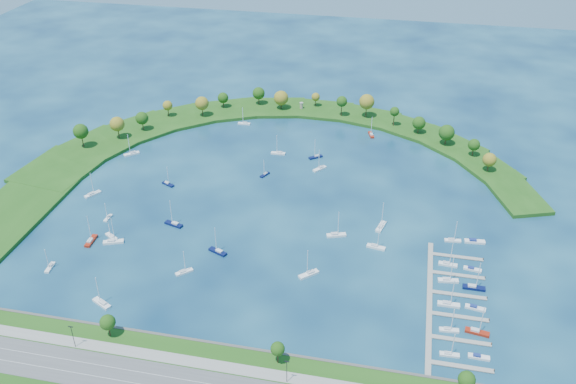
% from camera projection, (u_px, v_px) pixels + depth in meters
% --- Properties ---
extents(ground, '(700.00, 700.00, 0.00)m').
position_uv_depth(ground, '(276.00, 203.00, 314.55)').
color(ground, '#071F40').
rests_on(ground, ground).
extents(breakwater, '(286.74, 247.64, 2.00)m').
position_uv_depth(breakwater, '(219.00, 149.00, 362.90)').
color(breakwater, '#1C4B14').
rests_on(breakwater, ground).
extents(breakwater_trees, '(240.80, 95.46, 15.65)m').
position_uv_depth(breakwater_trees, '(286.00, 114.00, 383.19)').
color(breakwater_trees, '#382314').
rests_on(breakwater_trees, breakwater).
extents(harbor_tower, '(2.60, 2.60, 4.31)m').
position_uv_depth(harbor_tower, '(301.00, 105.00, 410.35)').
color(harbor_tower, gray).
rests_on(harbor_tower, breakwater).
extents(dock_system, '(24.28, 82.00, 1.60)m').
position_uv_depth(dock_system, '(448.00, 304.00, 248.35)').
color(dock_system, gray).
rests_on(dock_system, ground).
extents(moored_boat_0, '(3.10, 9.54, 13.85)m').
position_uv_depth(moored_boat_0, '(91.00, 240.00, 284.77)').
color(moored_boat_0, maroon).
rests_on(moored_boat_0, ground).
extents(moored_boat_1, '(8.92, 3.90, 12.68)m').
position_uv_depth(moored_boat_1, '(376.00, 246.00, 280.80)').
color(moored_boat_1, white).
rests_on(moored_boat_1, ground).
extents(moored_boat_2, '(4.82, 9.78, 13.85)m').
position_uv_depth(moored_boat_2, '(381.00, 226.00, 294.65)').
color(moored_boat_2, white).
rests_on(moored_boat_2, ground).
extents(moored_boat_3, '(8.57, 8.32, 13.72)m').
position_uv_depth(moored_boat_3, '(309.00, 274.00, 264.00)').
color(moored_boat_3, white).
rests_on(moored_boat_3, ground).
extents(moored_boat_4, '(7.19, 6.90, 11.45)m').
position_uv_depth(moored_boat_4, '(184.00, 271.00, 265.38)').
color(moored_boat_4, white).
rests_on(moored_boat_4, ground).
extents(moored_boat_5, '(9.41, 6.51, 13.59)m').
position_uv_depth(moored_boat_5, '(102.00, 303.00, 248.09)').
color(moored_boat_5, white).
rests_on(moored_boat_5, ground).
extents(moored_boat_6, '(4.58, 6.96, 9.98)m').
position_uv_depth(moored_boat_6, '(265.00, 174.00, 338.03)').
color(moored_boat_6, '#09113D').
rests_on(moored_boat_6, ground).
extents(moored_boat_7, '(9.68, 5.71, 13.74)m').
position_uv_depth(moored_boat_7, '(113.00, 241.00, 284.15)').
color(moored_boat_7, white).
rests_on(moored_boat_7, ground).
extents(moored_boat_8, '(6.85, 8.81, 13.03)m').
position_uv_depth(moored_boat_8, '(93.00, 194.00, 320.12)').
color(moored_boat_8, white).
rests_on(moored_boat_8, ground).
extents(moored_boat_9, '(4.74, 8.66, 12.26)m').
position_uv_depth(moored_boat_9, '(371.00, 134.00, 380.40)').
color(moored_boat_9, maroon).
rests_on(moored_boat_9, ground).
extents(moored_boat_10, '(8.44, 2.61, 12.31)m').
position_uv_depth(moored_boat_10, '(278.00, 153.00, 359.47)').
color(moored_boat_10, white).
rests_on(moored_boat_10, ground).
extents(moored_boat_11, '(7.85, 5.32, 11.30)m').
position_uv_depth(moored_boat_11, '(168.00, 184.00, 329.21)').
color(moored_boat_11, '#09113D').
rests_on(moored_boat_11, ground).
extents(moored_boat_12, '(9.42, 5.97, 13.45)m').
position_uv_depth(moored_boat_12, '(218.00, 251.00, 277.72)').
color(moored_boat_12, '#09113D').
rests_on(moored_boat_12, ground).
extents(moored_boat_13, '(9.54, 5.51, 13.54)m').
position_uv_depth(moored_boat_13, '(336.00, 234.00, 288.77)').
color(moored_boat_13, white).
rests_on(moored_boat_13, ground).
extents(moored_boat_14, '(1.98, 6.40, 9.32)m').
position_uv_depth(moored_boat_14, '(108.00, 217.00, 301.50)').
color(moored_boat_14, white).
rests_on(moored_boat_14, ground).
extents(moored_boat_15, '(9.75, 5.17, 13.80)m').
position_uv_depth(moored_boat_15, '(174.00, 224.00, 296.51)').
color(moored_boat_15, '#09113D').
rests_on(moored_boat_15, ground).
extents(moored_boat_16, '(7.62, 5.80, 11.21)m').
position_uv_depth(moored_boat_16, '(111.00, 236.00, 287.91)').
color(moored_boat_16, white).
rests_on(moored_boat_16, ground).
extents(moored_boat_17, '(8.01, 6.81, 12.16)m').
position_uv_depth(moored_boat_17, '(316.00, 156.00, 355.51)').
color(moored_boat_17, '#09113D').
rests_on(moored_boat_17, ground).
extents(moored_boat_18, '(8.02, 2.62, 11.64)m').
position_uv_depth(moored_boat_18, '(244.00, 123.00, 394.50)').
color(moored_boat_18, white).
rests_on(moored_boat_18, ground).
extents(moored_boat_19, '(2.84, 7.48, 10.73)m').
position_uv_depth(moored_boat_19, '(50.00, 267.00, 268.19)').
color(moored_boat_19, white).
rests_on(moored_boat_19, ground).
extents(moored_boat_20, '(7.20, 8.25, 12.64)m').
position_uv_depth(moored_boat_20, '(320.00, 168.00, 343.59)').
color(moored_boat_20, white).
rests_on(moored_boat_20, ground).
extents(moored_boat_21, '(8.49, 7.93, 13.36)m').
position_uv_depth(moored_boat_21, '(132.00, 153.00, 358.74)').
color(moored_boat_21, white).
rests_on(moored_boat_21, ground).
extents(docked_boat_0, '(7.32, 2.35, 10.64)m').
position_uv_depth(docked_boat_0, '(449.00, 354.00, 224.56)').
color(docked_boat_0, white).
rests_on(docked_boat_0, ground).
extents(docked_boat_1, '(7.85, 2.37, 1.59)m').
position_uv_depth(docked_boat_1, '(479.00, 357.00, 223.68)').
color(docked_boat_1, white).
rests_on(docked_boat_1, ground).
extents(docked_boat_2, '(7.66, 2.74, 11.03)m').
position_uv_depth(docked_boat_2, '(449.00, 329.00, 235.30)').
color(docked_boat_2, white).
rests_on(docked_boat_2, ground).
extents(docked_boat_3, '(9.43, 3.91, 13.45)m').
position_uv_depth(docked_boat_3, '(477.00, 331.00, 234.25)').
color(docked_boat_3, maroon).
rests_on(docked_boat_3, ground).
extents(docked_boat_4, '(8.93, 2.51, 13.13)m').
position_uv_depth(docked_boat_4, '(449.00, 304.00, 247.58)').
color(docked_boat_4, white).
rests_on(docked_boat_4, ground).
extents(docked_boat_5, '(8.36, 3.55, 1.65)m').
position_uv_depth(docked_boat_5, '(475.00, 308.00, 246.04)').
color(docked_boat_5, white).
rests_on(docked_boat_5, ground).
extents(docked_boat_6, '(8.90, 3.47, 12.75)m').
position_uv_depth(docked_boat_6, '(448.00, 280.00, 260.45)').
color(docked_boat_6, white).
rests_on(docked_boat_6, ground).
extents(docked_boat_7, '(9.35, 2.69, 13.72)m').
position_uv_depth(docked_boat_7, '(474.00, 287.00, 256.42)').
color(docked_boat_7, '#09113D').
rests_on(docked_boat_7, ground).
extents(docked_boat_8, '(8.34, 2.94, 12.03)m').
position_uv_depth(docked_boat_8, '(448.00, 264.00, 269.91)').
color(docked_boat_8, white).
rests_on(docked_boat_8, ground).
extents(docked_boat_9, '(7.92, 3.31, 1.57)m').
position_uv_depth(docked_boat_9, '(472.00, 269.00, 267.23)').
color(docked_boat_9, white).
rests_on(docked_boat_9, ground).
extents(docked_boat_10, '(7.79, 2.93, 11.18)m').
position_uv_depth(docked_boat_10, '(453.00, 240.00, 285.23)').
color(docked_boat_10, white).
rests_on(docked_boat_10, ground).
extents(docked_boat_11, '(9.55, 3.42, 1.91)m').
position_uv_depth(docked_boat_11, '(474.00, 241.00, 284.52)').
color(docked_boat_11, white).
rests_on(docked_boat_11, ground).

